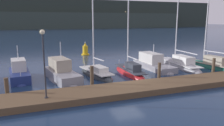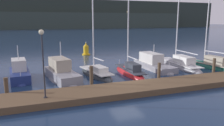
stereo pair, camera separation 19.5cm
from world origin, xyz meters
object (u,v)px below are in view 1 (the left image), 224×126
at_px(sailboat_berth_6, 130,73).
at_px(sailboat_berth_8, 178,66).
at_px(sailboat_berth_5, 96,75).
at_px(channel_buoy, 85,50).
at_px(sailboat_berth_9, 208,66).
at_px(motorboat_berth_7, 153,66).
at_px(motorboat_berth_4, 62,76).
at_px(motorboat_berth_3, 20,76).
at_px(dock_lamppost, 44,54).

distance_m(sailboat_berth_6, sailboat_berth_8, 6.89).
height_order(sailboat_berth_5, sailboat_berth_8, sailboat_berth_8).
height_order(sailboat_berth_5, channel_buoy, sailboat_berth_5).
bearing_deg(sailboat_berth_9, sailboat_berth_5, 176.91).
relative_size(motorboat_berth_7, sailboat_berth_9, 0.59).
height_order(motorboat_berth_4, channel_buoy, motorboat_berth_4).
distance_m(sailboat_berth_5, sailboat_berth_8, 10.17).
bearing_deg(motorboat_berth_4, channel_buoy, 68.42).
xyz_separation_m(motorboat_berth_7, sailboat_berth_9, (6.27, -1.64, -0.10)).
xyz_separation_m(motorboat_berth_3, motorboat_berth_7, (13.88, -0.11, -0.09)).
bearing_deg(sailboat_berth_6, motorboat_berth_3, 171.37).
bearing_deg(channel_buoy, sailboat_berth_5, -98.52).
bearing_deg(motorboat_berth_4, dock_lamppost, -106.66).
bearing_deg(dock_lamppost, channel_buoy, 69.85).
xyz_separation_m(motorboat_berth_7, dock_lamppost, (-11.95, -6.98, 3.07)).
bearing_deg(motorboat_berth_7, sailboat_berth_6, -157.57).
height_order(motorboat_berth_3, motorboat_berth_4, motorboat_berth_4).
bearing_deg(channel_buoy, motorboat_berth_4, -111.58).
bearing_deg(motorboat_berth_3, sailboat_berth_5, -8.42).
height_order(motorboat_berth_4, dock_lamppost, dock_lamppost).
distance_m(sailboat_berth_6, motorboat_berth_7, 3.84).
bearing_deg(channel_buoy, sailboat_berth_8, -56.23).
relative_size(motorboat_berth_4, motorboat_berth_7, 0.94).
relative_size(motorboat_berth_3, sailboat_berth_8, 0.41).
relative_size(motorboat_berth_4, channel_buoy, 3.09).
xyz_separation_m(sailboat_berth_5, sailboat_berth_8, (10.14, 0.73, 0.02)).
bearing_deg(motorboat_berth_7, motorboat_berth_3, 179.57).
bearing_deg(motorboat_berth_7, sailboat_berth_9, -14.64).
bearing_deg(motorboat_berth_3, sailboat_berth_8, -1.01).
relative_size(motorboat_berth_4, sailboat_berth_5, 0.69).
distance_m(motorboat_berth_7, dock_lamppost, 14.17).
height_order(motorboat_berth_3, sailboat_berth_8, sailboat_berth_8).
bearing_deg(motorboat_berth_3, motorboat_berth_7, -0.43).
height_order(motorboat_berth_4, sailboat_berth_9, sailboat_berth_9).
distance_m(sailboat_berth_5, motorboat_berth_7, 6.97).
height_order(motorboat_berth_4, sailboat_berth_5, sailboat_berth_5).
distance_m(motorboat_berth_4, sailboat_berth_8, 13.53).
bearing_deg(sailboat_berth_8, sailboat_berth_5, -175.88).
bearing_deg(sailboat_berth_8, motorboat_berth_7, 176.52).
relative_size(sailboat_berth_5, sailboat_berth_8, 0.74).
xyz_separation_m(motorboat_berth_3, sailboat_berth_6, (10.34, -1.57, -0.20)).
height_order(sailboat_berth_6, channel_buoy, sailboat_berth_6).
relative_size(sailboat_berth_5, motorboat_berth_7, 1.36).
xyz_separation_m(motorboat_berth_7, sailboat_berth_8, (3.23, -0.20, -0.14)).
bearing_deg(sailboat_berth_8, sailboat_berth_9, -25.37).
xyz_separation_m(sailboat_berth_6, dock_lamppost, (-8.40, -5.52, 3.19)).
bearing_deg(sailboat_berth_5, dock_lamppost, -129.78).
bearing_deg(dock_lamppost, motorboat_berth_3, 105.25).
xyz_separation_m(sailboat_berth_8, channel_buoy, (-8.20, 12.25, 0.63)).
height_order(motorboat_berth_3, sailboat_berth_6, sailboat_berth_6).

